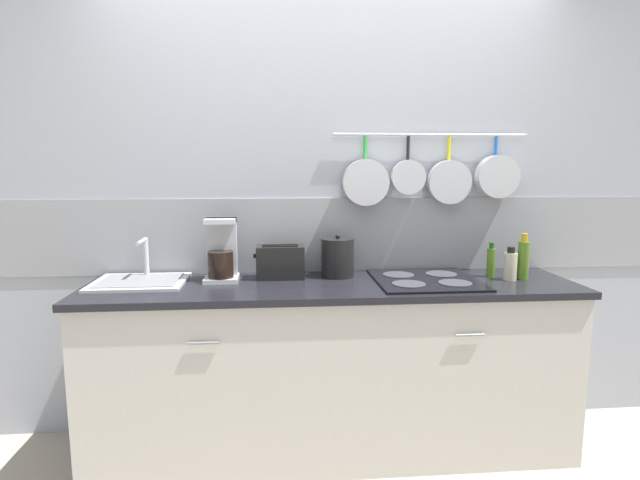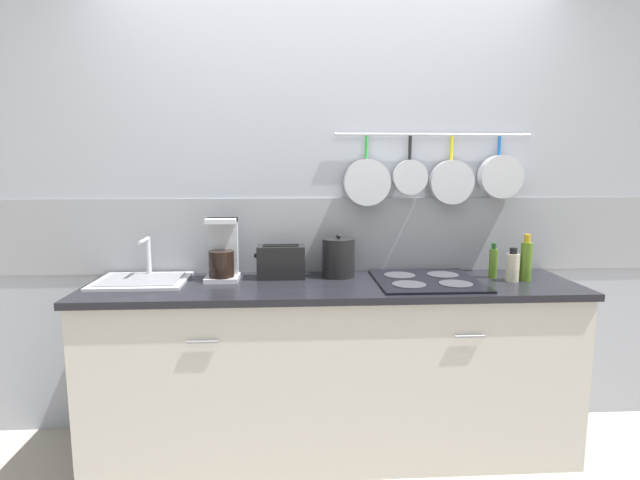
# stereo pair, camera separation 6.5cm
# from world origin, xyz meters

# --- Properties ---
(ground_plane) EXTENTS (12.00, 12.00, 0.00)m
(ground_plane) POSITION_xyz_m (0.00, 0.00, 0.00)
(ground_plane) COLOR #9E9384
(wall_back) EXTENTS (7.20, 0.16, 2.60)m
(wall_back) POSITION_xyz_m (0.01, 0.33, 1.27)
(wall_back) COLOR #999EA8
(wall_back) RESTS_ON ground_plane
(cabinet_base) EXTENTS (2.47, 0.57, 0.88)m
(cabinet_base) POSITION_xyz_m (0.00, -0.00, 0.44)
(cabinet_base) COLOR #B7B2A8
(cabinet_base) RESTS_ON ground_plane
(countertop) EXTENTS (2.51, 0.59, 0.03)m
(countertop) POSITION_xyz_m (0.00, 0.00, 0.90)
(countertop) COLOR black
(countertop) RESTS_ON cabinet_base
(sink_basin) EXTENTS (0.46, 0.38, 0.22)m
(sink_basin) POSITION_xyz_m (-0.98, 0.09, 0.93)
(sink_basin) COLOR #B7BABF
(sink_basin) RESTS_ON countertop
(coffee_maker) EXTENTS (0.17, 0.17, 0.33)m
(coffee_maker) POSITION_xyz_m (-0.57, 0.13, 1.05)
(coffee_maker) COLOR #B7BABF
(coffee_maker) RESTS_ON countertop
(toaster) EXTENTS (0.27, 0.14, 0.18)m
(toaster) POSITION_xyz_m (-0.27, 0.15, 1.00)
(toaster) COLOR black
(toaster) RESTS_ON countertop
(kettle) EXTENTS (0.18, 0.18, 0.23)m
(kettle) POSITION_xyz_m (0.04, 0.17, 1.02)
(kettle) COLOR black
(kettle) RESTS_ON countertop
(cooktop) EXTENTS (0.53, 0.53, 0.01)m
(cooktop) POSITION_xyz_m (0.49, 0.01, 0.92)
(cooktop) COLOR black
(cooktop) RESTS_ON countertop
(bottle_hot_sauce) EXTENTS (0.04, 0.04, 0.19)m
(bottle_hot_sauce) POSITION_xyz_m (0.87, 0.09, 1.00)
(bottle_hot_sauce) COLOR #4C721E
(bottle_hot_sauce) RESTS_ON countertop
(bottle_olive_oil) EXTENTS (0.07, 0.07, 0.18)m
(bottle_olive_oil) POSITION_xyz_m (0.94, -0.00, 0.99)
(bottle_olive_oil) COLOR #BFB799
(bottle_olive_oil) RESTS_ON countertop
(bottle_dish_soap) EXTENTS (0.06, 0.06, 0.25)m
(bottle_dish_soap) POSITION_xyz_m (1.01, 0.01, 1.02)
(bottle_dish_soap) COLOR #4C721E
(bottle_dish_soap) RESTS_ON countertop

